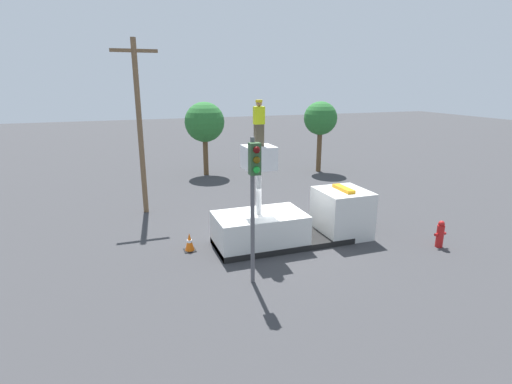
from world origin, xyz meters
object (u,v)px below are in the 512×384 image
object	(u,v)px
worker	(259,123)
traffic_cone_rear	(190,242)
tree_right_bg	(205,123)
utility_pole	(139,123)
fire_hydrant	(440,234)
traffic_light_pole	(254,183)
tree_left_bg	(320,119)
bucket_truck	(294,221)

from	to	relation	value
worker	traffic_cone_rear	size ratio (longest dim) A/B	2.29
tree_right_bg	utility_pole	size ratio (longest dim) A/B	0.61
utility_pole	worker	bearing A→B (deg)	-57.40
fire_hydrant	utility_pole	bearing A→B (deg)	141.40
traffic_cone_rear	tree_right_bg	distance (m)	14.08
traffic_light_pole	tree_left_bg	size ratio (longest dim) A/B	0.95
fire_hydrant	tree_right_bg	bearing A→B (deg)	110.73
bucket_truck	tree_left_bg	xyz separation A→B (m)	(7.57, 11.96, 3.01)
traffic_light_pole	tree_left_bg	xyz separation A→B (m)	(10.40, 14.87, 0.41)
utility_pole	traffic_cone_rear	bearing A→B (deg)	-77.85
bucket_truck	utility_pole	xyz separation A→B (m)	(-5.61, 6.27, 3.72)
worker	fire_hydrant	xyz separation A→B (m)	(7.02, -2.54, -4.52)
traffic_light_pole	fire_hydrant	size ratio (longest dim) A/B	4.35
fire_hydrant	tree_left_bg	size ratio (longest dim) A/B	0.22
bucket_truck	traffic_cone_rear	size ratio (longest dim) A/B	8.84
tree_left_bg	fire_hydrant	bearing A→B (deg)	-98.45
fire_hydrant	tree_right_bg	distance (m)	17.65
worker	tree_left_bg	distance (m)	15.12
tree_right_bg	traffic_cone_rear	bearing A→B (deg)	-105.53
worker	traffic_light_pole	bearing A→B (deg)	-112.79
fire_hydrant	traffic_cone_rear	distance (m)	10.27
traffic_light_pole	worker	bearing A→B (deg)	67.21
tree_right_bg	fire_hydrant	bearing A→B (deg)	-69.27
bucket_truck	fire_hydrant	distance (m)	5.99
bucket_truck	utility_pole	distance (m)	9.20
bucket_truck	tree_right_bg	world-z (taller)	tree_right_bg
worker	fire_hydrant	size ratio (longest dim) A/B	1.53
traffic_light_pole	fire_hydrant	bearing A→B (deg)	2.60
traffic_cone_rear	utility_pole	distance (m)	7.26
traffic_cone_rear	tree_right_bg	bearing A→B (deg)	74.47
tree_left_bg	worker	bearing A→B (deg)	-127.50
traffic_light_pole	tree_left_bg	world-z (taller)	tree_left_bg
traffic_light_pole	fire_hydrant	distance (m)	8.77
traffic_cone_rear	tree_left_bg	world-z (taller)	tree_left_bg
tree_left_bg	traffic_light_pole	bearing A→B (deg)	-124.97
worker	bucket_truck	bearing A→B (deg)	0.00
fire_hydrant	utility_pole	distance (m)	14.69
traffic_light_pole	utility_pole	bearing A→B (deg)	106.89
traffic_light_pole	tree_right_bg	distance (m)	16.74
worker	tree_right_bg	xyz separation A→B (m)	(0.88, 13.69, -1.30)
bucket_truck	traffic_cone_rear	xyz separation A→B (m)	(-4.38, 0.53, -0.55)
tree_right_bg	tree_left_bg	bearing A→B (deg)	-11.80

